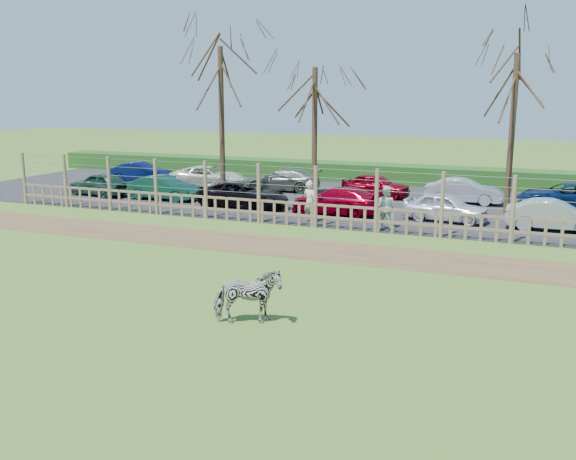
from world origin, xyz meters
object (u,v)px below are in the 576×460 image
at_px(car_4, 446,207).
at_px(car_11, 464,191).
at_px(car_12, 566,196).
at_px(car_8, 208,177).
at_px(car_1, 163,188).
at_px(tree_left, 221,86).
at_px(car_5, 554,215).
at_px(car_7, 141,172).
at_px(car_2, 244,195).
at_px(tree_mid, 315,102).
at_px(car_10, 376,185).
at_px(car_3, 336,200).
at_px(visitor_a, 310,202).
at_px(tree_right, 515,95).
at_px(car_0, 100,184).
at_px(car_9, 282,180).
at_px(zebra, 248,297).
at_px(visitor_b, 386,207).

xyz_separation_m(car_4, car_11, (0.17, 4.74, 0.00)).
bearing_deg(car_12, car_8, -95.46).
bearing_deg(car_1, car_8, -1.69).
height_order(tree_left, car_12, tree_left).
height_order(car_4, car_5, same).
bearing_deg(car_7, car_2, -127.37).
xyz_separation_m(tree_mid, car_2, (-2.53, -2.75, -4.23)).
bearing_deg(car_10, car_8, 95.97).
distance_m(car_3, car_8, 10.39).
distance_m(car_7, car_10, 14.29).
xyz_separation_m(tree_left, visitor_a, (5.96, -3.69, -4.71)).
relative_size(tree_right, car_3, 1.78).
relative_size(car_0, car_11, 0.97).
bearing_deg(car_3, car_1, -86.96).
bearing_deg(car_8, tree_left, -146.42).
bearing_deg(car_9, car_5, 61.33).
height_order(car_4, car_7, same).
xyz_separation_m(car_10, car_12, (9.02, -0.05, 0.00)).
height_order(tree_left, car_5, tree_left).
bearing_deg(zebra, car_10, -21.63).
bearing_deg(zebra, car_7, 13.49).
bearing_deg(car_5, car_4, 85.27).
bearing_deg(car_3, car_10, 179.66).
xyz_separation_m(zebra, car_10, (-1.66, 18.97, -0.04)).
bearing_deg(car_11, car_9, 85.63).
bearing_deg(car_12, car_10, -96.22).
height_order(tree_right, visitor_a, tree_right).
bearing_deg(visitor_a, car_9, -40.91).
bearing_deg(car_10, car_7, 94.99).
distance_m(visitor_a, visitor_b, 3.26).
xyz_separation_m(car_4, car_5, (4.23, -0.26, 0.00)).
distance_m(tree_left, car_12, 17.10).
relative_size(tree_left, visitor_a, 4.57).
bearing_deg(car_5, car_7, 75.94).
relative_size(tree_left, car_7, 2.16).
bearing_deg(car_8, car_1, 174.17).
relative_size(car_2, car_12, 1.00).
distance_m(car_5, car_12, 5.23).
distance_m(car_0, car_5, 22.04).
bearing_deg(visitor_b, car_4, -118.37).
bearing_deg(car_12, tree_mid, -83.49).
xyz_separation_m(visitor_a, car_11, (5.44, 7.02, -0.26)).
distance_m(car_5, car_9, 14.75).
height_order(car_1, car_5, same).
bearing_deg(tree_left, car_12, 12.45).
height_order(car_8, car_9, same).
distance_m(tree_right, car_1, 17.11).
distance_m(car_1, car_5, 18.22).
relative_size(car_5, car_8, 0.84).
xyz_separation_m(car_1, car_10, (9.72, 4.74, 0.00)).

